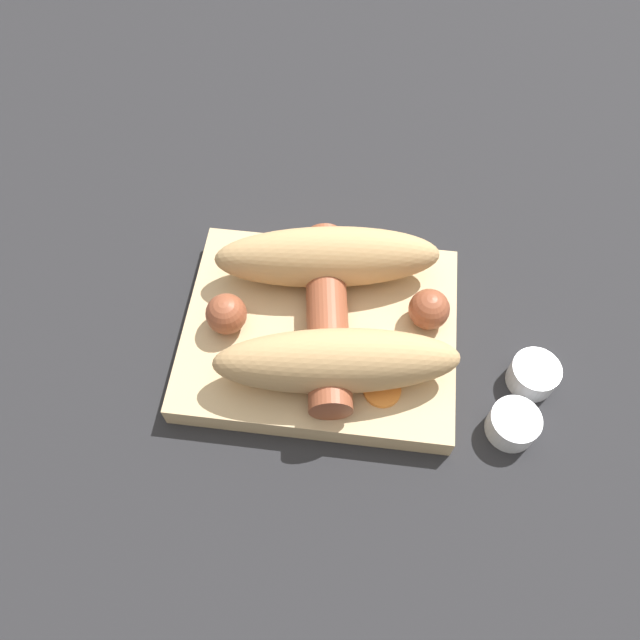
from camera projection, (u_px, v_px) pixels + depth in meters
name	position (u px, v px, depth m)	size (l,w,h in m)	color
ground_plane	(320.00, 339.00, 0.55)	(3.00, 3.00, 0.00)	#232326
food_tray	(320.00, 333.00, 0.54)	(0.23, 0.18, 0.02)	tan
bread_roll	(334.00, 307.00, 0.50)	(0.21, 0.17, 0.06)	tan
sausage	(328.00, 312.00, 0.51)	(0.20, 0.17, 0.03)	brown
pickled_veggies	(378.00, 364.00, 0.51)	(0.08, 0.07, 0.00)	orange
condiment_cup_near	(513.00, 425.00, 0.49)	(0.04, 0.04, 0.02)	silver
condiment_cup_far	(533.00, 375.00, 0.52)	(0.04, 0.04, 0.02)	silver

